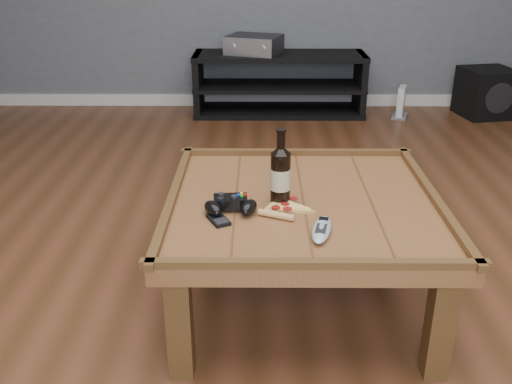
{
  "coord_description": "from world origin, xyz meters",
  "views": [
    {
      "loc": [
        -0.16,
        -1.93,
        1.33
      ],
      "look_at": [
        -0.18,
        -0.09,
        0.52
      ],
      "focal_mm": 40.0,
      "sensor_mm": 36.0,
      "label": 1
    }
  ],
  "objects_px": {
    "game_console": "(401,103)",
    "media_console": "(279,84)",
    "smartphone": "(218,220)",
    "av_receiver": "(254,44)",
    "beer_bottle": "(280,174)",
    "coffee_table": "(303,214)",
    "remote_control": "(322,229)",
    "subwoofer": "(486,92)",
    "game_controller": "(231,205)",
    "pizza_slice": "(284,208)"
  },
  "relations": [
    {
      "from": "beer_bottle",
      "to": "remote_control",
      "type": "bearing_deg",
      "value": -61.55
    },
    {
      "from": "beer_bottle",
      "to": "game_console",
      "type": "xyz_separation_m",
      "value": [
        1.09,
        2.67,
        -0.45
      ]
    },
    {
      "from": "media_console",
      "to": "subwoofer",
      "type": "distance_m",
      "value": 1.7
    },
    {
      "from": "pizza_slice",
      "to": "av_receiver",
      "type": "xyz_separation_m",
      "value": [
        -0.13,
        2.83,
        0.11
      ]
    },
    {
      "from": "smartphone",
      "to": "av_receiver",
      "type": "xyz_separation_m",
      "value": [
        0.09,
        2.93,
        0.11
      ]
    },
    {
      "from": "media_console",
      "to": "av_receiver",
      "type": "xyz_separation_m",
      "value": [
        -0.21,
        -0.0,
        0.33
      ]
    },
    {
      "from": "game_console",
      "to": "av_receiver",
      "type": "bearing_deg",
      "value": -165.56
    },
    {
      "from": "media_console",
      "to": "beer_bottle",
      "type": "bearing_deg",
      "value": -91.8
    },
    {
      "from": "pizza_slice",
      "to": "media_console",
      "type": "bearing_deg",
      "value": 111.26
    },
    {
      "from": "coffee_table",
      "to": "media_console",
      "type": "xyz_separation_m",
      "value": [
        0.0,
        2.75,
        -0.15
      ]
    },
    {
      "from": "game_controller",
      "to": "coffee_table",
      "type": "bearing_deg",
      "value": 18.01
    },
    {
      "from": "subwoofer",
      "to": "game_console",
      "type": "height_order",
      "value": "subwoofer"
    },
    {
      "from": "beer_bottle",
      "to": "subwoofer",
      "type": "xyz_separation_m",
      "value": [
        1.79,
        2.72,
        -0.37
      ]
    },
    {
      "from": "remote_control",
      "to": "media_console",
      "type": "bearing_deg",
      "value": 103.34
    },
    {
      "from": "coffee_table",
      "to": "pizza_slice",
      "type": "distance_m",
      "value": 0.13
    },
    {
      "from": "game_controller",
      "to": "game_console",
      "type": "xyz_separation_m",
      "value": [
        1.26,
        2.75,
        -0.36
      ]
    },
    {
      "from": "media_console",
      "to": "remote_control",
      "type": "bearing_deg",
      "value": -89.21
    },
    {
      "from": "media_console",
      "to": "av_receiver",
      "type": "height_order",
      "value": "av_receiver"
    },
    {
      "from": "pizza_slice",
      "to": "av_receiver",
      "type": "distance_m",
      "value": 2.84
    },
    {
      "from": "subwoofer",
      "to": "pizza_slice",
      "type": "bearing_deg",
      "value": -133.14
    },
    {
      "from": "beer_bottle",
      "to": "av_receiver",
      "type": "height_order",
      "value": "beer_bottle"
    },
    {
      "from": "remote_control",
      "to": "subwoofer",
      "type": "bearing_deg",
      "value": 73.26
    },
    {
      "from": "pizza_slice",
      "to": "subwoofer",
      "type": "height_order",
      "value": "pizza_slice"
    },
    {
      "from": "beer_bottle",
      "to": "av_receiver",
      "type": "relative_size",
      "value": 0.57
    },
    {
      "from": "game_controller",
      "to": "smartphone",
      "type": "height_order",
      "value": "game_controller"
    },
    {
      "from": "remote_control",
      "to": "av_receiver",
      "type": "height_order",
      "value": "av_receiver"
    },
    {
      "from": "coffee_table",
      "to": "game_controller",
      "type": "bearing_deg",
      "value": -157.49
    },
    {
      "from": "media_console",
      "to": "subwoofer",
      "type": "relative_size",
      "value": 3.09
    },
    {
      "from": "av_receiver",
      "to": "media_console",
      "type": "bearing_deg",
      "value": 20.76
    },
    {
      "from": "media_console",
      "to": "coffee_table",
      "type": "bearing_deg",
      "value": -90.0
    },
    {
      "from": "coffee_table",
      "to": "game_controller",
      "type": "distance_m",
      "value": 0.3
    },
    {
      "from": "av_receiver",
      "to": "subwoofer",
      "type": "xyz_separation_m",
      "value": [
        1.91,
        -0.05,
        -0.38
      ]
    },
    {
      "from": "pizza_slice",
      "to": "av_receiver",
      "type": "relative_size",
      "value": 0.55
    },
    {
      "from": "media_console",
      "to": "subwoofer",
      "type": "xyz_separation_m",
      "value": [
        1.7,
        -0.06,
        -0.05
      ]
    },
    {
      "from": "game_console",
      "to": "smartphone",
      "type": "bearing_deg",
      "value": -95.25
    },
    {
      "from": "coffee_table",
      "to": "beer_bottle",
      "type": "relative_size",
      "value": 3.66
    },
    {
      "from": "game_controller",
      "to": "remote_control",
      "type": "bearing_deg",
      "value": -31.87
    },
    {
      "from": "media_console",
      "to": "smartphone",
      "type": "bearing_deg",
      "value": -95.91
    },
    {
      "from": "coffee_table",
      "to": "game_console",
      "type": "bearing_deg",
      "value": 69.27
    },
    {
      "from": "subwoofer",
      "to": "media_console",
      "type": "bearing_deg",
      "value": 167.51
    },
    {
      "from": "beer_bottle",
      "to": "av_receiver",
      "type": "xyz_separation_m",
      "value": [
        -0.12,
        2.78,
        0.01
      ]
    },
    {
      "from": "pizza_slice",
      "to": "remote_control",
      "type": "distance_m",
      "value": 0.21
    },
    {
      "from": "game_console",
      "to": "media_console",
      "type": "bearing_deg",
      "value": -166.9
    },
    {
      "from": "coffee_table",
      "to": "game_console",
      "type": "relative_size",
      "value": 4.05
    },
    {
      "from": "game_controller",
      "to": "beer_bottle",
      "type": "bearing_deg",
      "value": 19.69
    },
    {
      "from": "beer_bottle",
      "to": "subwoofer",
      "type": "relative_size",
      "value": 0.62
    },
    {
      "from": "smartphone",
      "to": "av_receiver",
      "type": "height_order",
      "value": "av_receiver"
    },
    {
      "from": "media_console",
      "to": "game_console",
      "type": "xyz_separation_m",
      "value": [
        1.0,
        -0.11,
        -0.13
      ]
    },
    {
      "from": "smartphone",
      "to": "subwoofer",
      "type": "relative_size",
      "value": 0.25
    },
    {
      "from": "smartphone",
      "to": "av_receiver",
      "type": "relative_size",
      "value": 0.23
    }
  ]
}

